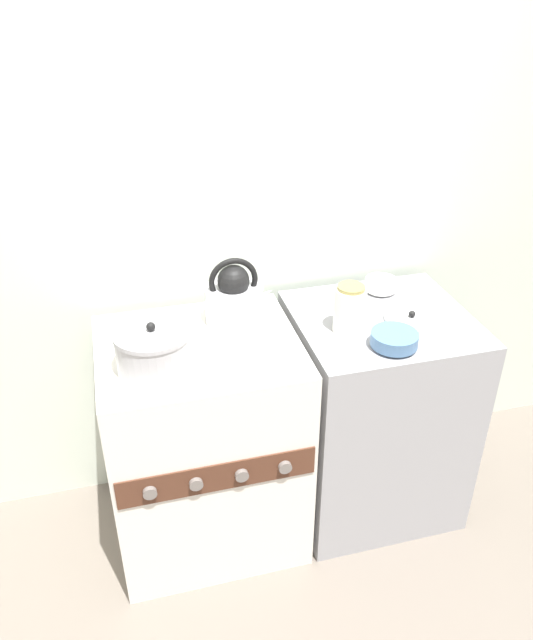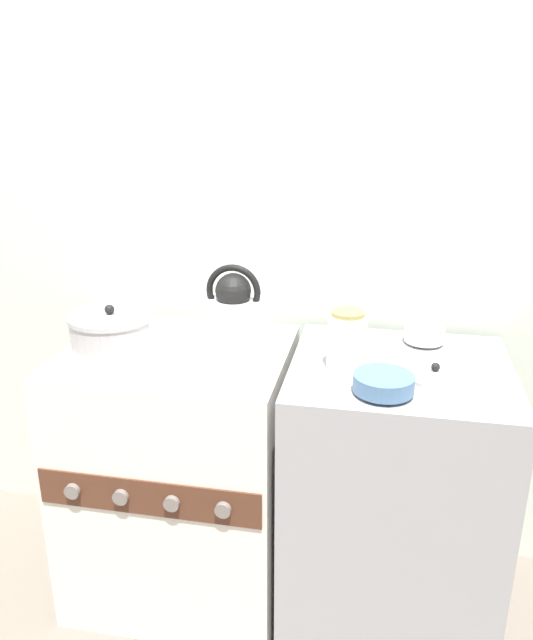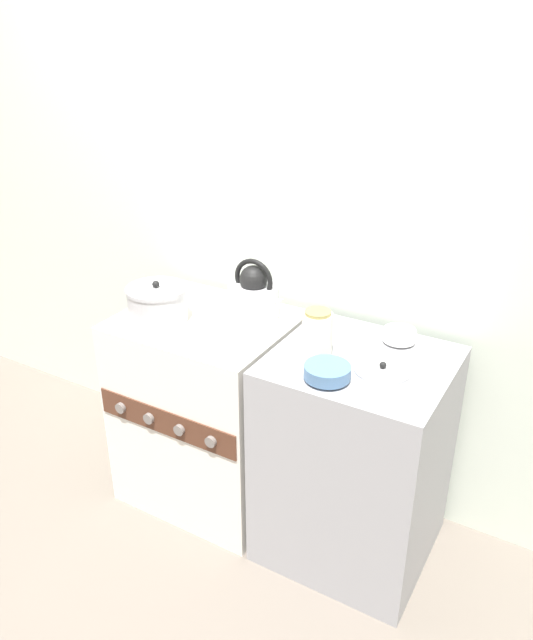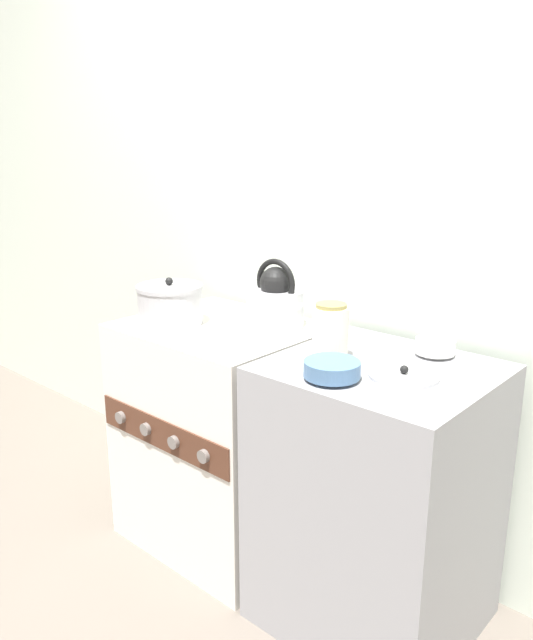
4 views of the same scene
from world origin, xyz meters
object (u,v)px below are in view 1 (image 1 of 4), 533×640
small_ceramic_bowl (381,284)px  storage_jar (350,309)px  loose_pot_lid (411,318)px  cooking_pot (153,350)px  enamel_bowl (394,339)px  stove (205,443)px  kettle (235,298)px

small_ceramic_bowl → storage_jar: size_ratio=0.70×
storage_jar → small_ceramic_bowl: bearing=46.5°
loose_pot_lid → cooking_pot: bearing=-175.6°
enamel_bowl → loose_pot_lid: 0.20m
stove → cooking_pot: bearing=-146.2°
stove → storage_jar: size_ratio=4.99×
loose_pot_lid → stove: bearing=177.6°
stove → kettle: bearing=39.3°
kettle → loose_pot_lid: 0.63m
kettle → storage_jar: kettle is taller
stove → kettle: (0.15, 0.13, 0.51)m
stove → enamel_bowl: enamel_bowl is taller
cooking_pot → small_ceramic_bowl: (0.89, 0.29, -0.04)m
enamel_bowl → storage_jar: size_ratio=0.91×
enamel_bowl → small_ceramic_bowl: (0.12, 0.37, -0.00)m
cooking_pot → storage_jar: storage_jar is taller
stove → small_ceramic_bowl: (0.73, 0.19, 0.46)m
cooking_pot → loose_pot_lid: 0.91m
kettle → small_ceramic_bowl: (0.58, 0.07, -0.06)m
kettle → enamel_bowl: size_ratio=1.59×
kettle → enamel_bowl: 0.56m
enamel_bowl → storage_jar: storage_jar is taller
cooking_pot → enamel_bowl: (0.77, -0.08, -0.04)m
cooking_pot → enamel_bowl: 0.77m
cooking_pot → storage_jar: size_ratio=1.39×
cooking_pot → stove: bearing=33.8°
stove → cooking_pot: cooking_pot is taller
enamel_bowl → small_ceramic_bowl: same height
enamel_bowl → small_ceramic_bowl: size_ratio=1.30×
stove → loose_pot_lid: loose_pot_lid is taller
kettle → cooking_pot: bearing=-143.3°
stove → enamel_bowl: 0.79m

